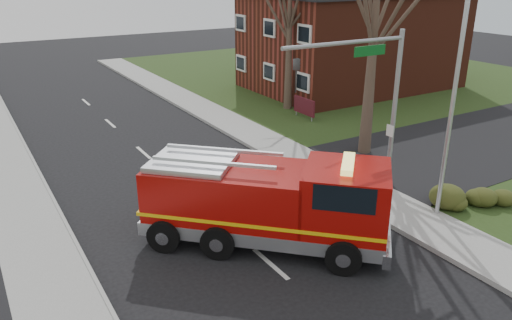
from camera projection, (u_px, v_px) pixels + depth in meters
ground at (270, 264)px, 15.92m from camera, size 120.00×120.00×0.00m
sidewalk_right at (408, 215)px, 18.89m from camera, size 2.40×80.00×0.15m
brick_building at (352, 40)px, 38.15m from camera, size 15.40×10.40×7.25m
health_center_sign at (304, 106)px, 30.65m from camera, size 0.12×2.00×1.40m
hedge_corner at (480, 197)px, 19.26m from camera, size 2.80×2.00×0.90m
bare_tree_near at (377, 1)px, 22.63m from camera, size 6.00×6.00×12.00m
bare_tree_far at (290, 9)px, 30.87m from camera, size 5.25×5.25×10.50m
traffic_signal_mast at (371, 91)px, 17.94m from camera, size 5.29×0.18×6.80m
streetlight_pole at (452, 100)px, 17.33m from camera, size 1.48×0.16×8.40m
fire_engine at (269, 204)px, 16.67m from camera, size 7.63×7.52×3.23m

